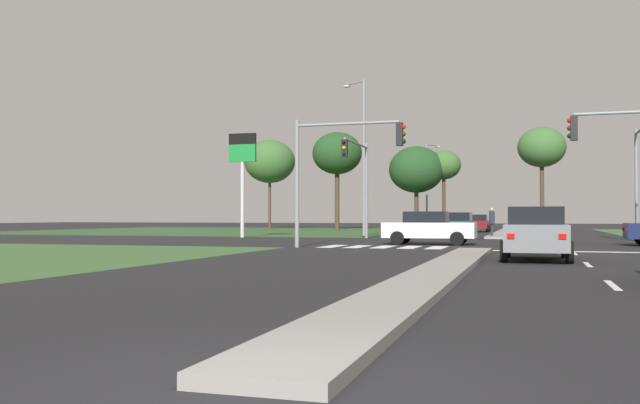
{
  "coord_description": "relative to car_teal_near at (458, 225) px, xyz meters",
  "views": [
    {
      "loc": [
        1.99,
        -4.75,
        1.33
      ],
      "look_at": [
        -9.24,
        32.18,
        2.14
      ],
      "focal_mm": 38.85,
      "sensor_mm": 36.0,
      "label": 1
    }
  ],
  "objects": [
    {
      "name": "median_island_far",
      "position": [
        2.25,
        16.66,
        -0.73
      ],
      "size": [
        1.2,
        36.0,
        0.14
      ],
      "primitive_type": "cube",
      "color": "gray",
      "rests_on": "ground"
    },
    {
      "name": "traffic_signal_far_left",
      "position": [
        -5.35,
        -3.75,
        3.24
      ],
      "size": [
        0.32,
        5.56,
        5.81
      ],
      "color": "gray",
      "rests_on": "ground"
    },
    {
      "name": "treeline_near",
      "position": [
        -22.44,
        26.14,
        6.41
      ],
      "size": [
        5.45,
        5.45,
        9.54
      ],
      "color": "#423323",
      "rests_on": "ground"
    },
    {
      "name": "lane_dash_third",
      "position": [
        5.75,
        -22.68,
        -0.8
      ],
      "size": [
        0.14,
        2.0,
        0.01
      ],
      "primitive_type": "cube",
      "color": "silver",
      "rests_on": "ground"
    },
    {
      "name": "street_lamp_fourth",
      "position": [
        -6.56,
        33.59,
        4.45
      ],
      "size": [
        1.38,
        2.26,
        9.38
      ],
      "color": "gray",
      "rests_on": "ground"
    },
    {
      "name": "treeline_third",
      "position": [
        -6.51,
        25.16,
        5.15
      ],
      "size": [
        5.43,
        5.43,
        8.28
      ],
      "color": "#423323",
      "rests_on": "ground"
    },
    {
      "name": "car_maroon_sixth",
      "position": [
        -0.11,
        17.81,
        -0.04
      ],
      "size": [
        2.07,
        4.25,
        1.49
      ],
      "rotation": [
        0.0,
        0.0,
        3.14
      ],
      "color": "maroon",
      "rests_on": "ground"
    },
    {
      "name": "car_white_second",
      "position": [
        -0.35,
        -10.26,
        -0.01
      ],
      "size": [
        4.33,
        2.05,
        1.56
      ],
      "rotation": [
        0.0,
        0.0,
        -1.57
      ],
      "color": "silver",
      "rests_on": "ground"
    },
    {
      "name": "crosswalk_bar_near",
      "position": [
        -4.15,
        -13.54,
        -0.8
      ],
      "size": [
        0.7,
        2.8,
        0.01
      ],
      "primitive_type": "cube",
      "color": "silver",
      "rests_on": "ground"
    },
    {
      "name": "car_teal_near",
      "position": [
        0.0,
        0.0,
        0.0
      ],
      "size": [
        1.99,
        4.63,
        1.57
      ],
      "rotation": [
        0.0,
        0.0,
        3.14
      ],
      "color": "#19565B",
      "rests_on": "ground"
    },
    {
      "name": "treeline_second",
      "position": [
        -14.29,
        23.8,
        6.83
      ],
      "size": [
        4.99,
        4.99,
        9.81
      ],
      "color": "#423323",
      "rests_on": "ground"
    },
    {
      "name": "lane_dash_second",
      "position": [
        5.75,
        -28.68,
        -0.8
      ],
      "size": [
        0.14,
        2.0,
        0.01
      ],
      "primitive_type": "cube",
      "color": "silver",
      "rests_on": "ground"
    },
    {
      "name": "median_island_near",
      "position": [
        2.25,
        -27.34,
        -0.73
      ],
      "size": [
        1.2,
        22.0,
        0.14
      ],
      "primitive_type": "cube",
      "color": "gray",
      "rests_on": "ground"
    },
    {
      "name": "street_lamp_third",
      "position": [
        -6.78,
        3.24,
        5.11
      ],
      "size": [
        1.85,
        1.21,
        10.75
      ],
      "color": "gray",
      "rests_on": "ground"
    },
    {
      "name": "pedestrian_at_median",
      "position": [
        1.98,
        1.02,
        0.39
      ],
      "size": [
        0.34,
        0.34,
        1.73
      ],
      "rotation": [
        0.0,
        0.0,
        4.14
      ],
      "color": "#232833",
      "rests_on": "median_island_far"
    },
    {
      "name": "treeline_fifth",
      "position": [
        5.31,
        23.35,
        6.83
      ],
      "size": [
        4.34,
        4.34,
        9.54
      ],
      "color": "#423323",
      "rests_on": "ground"
    },
    {
      "name": "crosswalk_bar_fifth",
      "position": [
        0.45,
        -13.54,
        -0.8
      ],
      "size": [
        0.7,
        2.8,
        0.01
      ],
      "primitive_type": "cube",
      "color": "silver",
      "rests_on": "ground"
    },
    {
      "name": "grass_verge_far_left",
      "position": [
        -23.25,
        16.16,
        -0.8
      ],
      "size": [
        35.0,
        35.0,
        0.01
      ],
      "primitive_type": "cube",
      "color": "#2D4C28",
      "rests_on": "ground"
    },
    {
      "name": "crosswalk_bar_fourth",
      "position": [
        -0.7,
        -13.54,
        -0.8
      ],
      "size": [
        0.7,
        2.8,
        0.01
      ],
      "primitive_type": "cube",
      "color": "silver",
      "rests_on": "ground"
    },
    {
      "name": "stop_bar_near",
      "position": [
        6.05,
        -15.34,
        -0.8
      ],
      "size": [
        6.4,
        0.5,
        0.01
      ],
      "primitive_type": "cube",
      "color": "silver",
      "rests_on": "ground"
    },
    {
      "name": "traffic_signal_near_left",
      "position": [
        -3.59,
        -14.94,
        3.0
      ],
      "size": [
        4.82,
        0.32,
        5.49
      ],
      "color": "gray",
      "rests_on": "ground"
    },
    {
      "name": "crosswalk_bar_second",
      "position": [
        -3.0,
        -13.54,
        -0.8
      ],
      "size": [
        0.7,
        2.8,
        0.01
      ],
      "primitive_type": "cube",
      "color": "silver",
      "rests_on": "ground"
    },
    {
      "name": "fuel_price_totem",
      "position": [
        -13.19,
        -2.65,
        4.03
      ],
      "size": [
        1.8,
        0.24,
        6.59
      ],
      "color": "silver",
      "rests_on": "ground"
    },
    {
      "name": "lane_dash_fifth",
      "position": [
        5.75,
        -10.68,
        -0.8
      ],
      "size": [
        0.14,
        2.0,
        0.01
      ],
      "primitive_type": "cube",
      "color": "silver",
      "rests_on": "ground"
    },
    {
      "name": "crosswalk_bar_third",
      "position": [
        -1.85,
        -13.54,
        -0.8
      ],
      "size": [
        0.7,
        2.8,
        0.01
      ],
      "primitive_type": "cube",
      "color": "silver",
      "rests_on": "ground"
    },
    {
      "name": "car_grey_fourth",
      "position": [
        4.4,
        -21.09,
        0.02
      ],
      "size": [
        2.01,
        4.23,
        1.62
      ],
      "color": "slate",
      "rests_on": "ground"
    },
    {
      "name": "ground_plane",
      "position": [
        2.25,
        -8.34,
        -0.8
      ],
      "size": [
        200.0,
        200.0,
        0.0
      ],
      "primitive_type": "plane",
      "color": "black"
    },
    {
      "name": "lane_dash_fourth",
      "position": [
        5.75,
        -16.68,
        -0.8
      ],
      "size": [
        0.14,
        2.0,
        0.01
      ],
      "primitive_type": "cube",
      "color": "silver",
      "rests_on": "ground"
    },
    {
      "name": "treeline_fourth",
      "position": [
        -3.92,
        26.03,
        5.56
      ],
      "size": [
        3.4,
        3.4,
        7.89
      ],
      "color": "#423323",
      "rests_on": "ground"
    }
  ]
}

